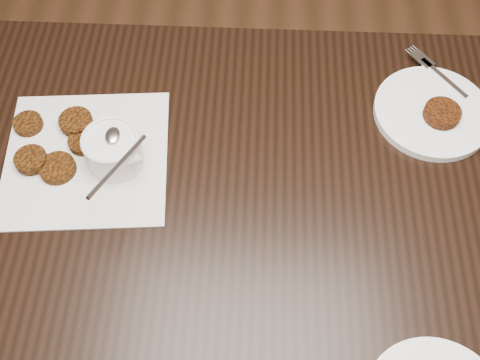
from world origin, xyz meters
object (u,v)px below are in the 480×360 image
table (281,289)px  napkin (86,158)px  sauce_ramekin (109,138)px  plate_with_patty (433,110)px

table → napkin: bearing=166.6°
sauce_ramekin → plate_with_patty: sauce_ramekin is taller
sauce_ramekin → napkin: bearing=174.2°
table → napkin: (-0.38, 0.09, 0.38)m
napkin → sauce_ramekin: bearing=-5.8°
table → plate_with_patty: size_ratio=6.14×
napkin → sauce_ramekin: sauce_ramekin is taller
sauce_ramekin → plate_with_patty: size_ratio=0.62×
table → sauce_ramekin: (-0.32, 0.08, 0.45)m
napkin → plate_with_patty: (0.64, 0.13, 0.01)m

